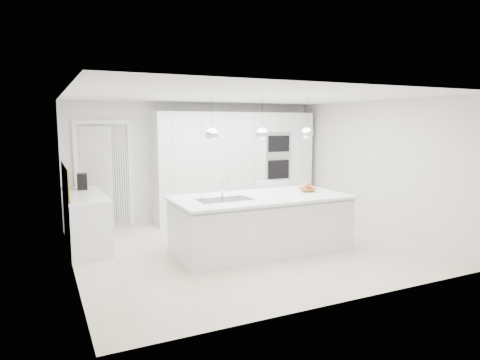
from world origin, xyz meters
name	(u,v)px	position (x,y,z in m)	size (l,w,h in m)	color
floor	(248,247)	(0.00, 0.00, 0.00)	(5.50, 5.50, 0.00)	beige
wall_back	(197,161)	(0.00, 2.50, 1.25)	(5.50, 5.50, 0.00)	silver
wall_left	(69,183)	(-2.75, 0.00, 1.25)	(5.00, 5.00, 0.00)	silver
ceiling	(248,96)	(0.00, 0.00, 2.50)	(5.50, 5.50, 0.00)	white
tall_cabinets	(236,165)	(0.80, 2.20, 1.15)	(3.60, 0.60, 2.30)	white
oven_stack	(278,156)	(1.70, 1.89, 1.35)	(0.62, 0.04, 1.05)	#A5A5A8
doorway_frame	(104,176)	(-1.95, 2.47, 1.02)	(1.11, 0.08, 2.13)	white
hallway_door	(91,178)	(-2.20, 2.42, 1.00)	(0.82, 0.04, 2.00)	white
radiator	(121,184)	(-1.63, 2.46, 0.85)	(0.32, 0.04, 1.40)	white
left_base_cabinets	(86,221)	(-2.45, 1.20, 0.43)	(0.60, 1.80, 0.86)	white
left_worktop	(84,195)	(-2.45, 1.20, 0.88)	(0.62, 1.82, 0.04)	white
oak_backsplash	(65,180)	(-2.74, 1.20, 1.15)	(0.02, 1.80, 0.50)	olive
island_base	(261,225)	(0.10, -0.30, 0.43)	(2.80, 1.20, 0.86)	white
island_worktop	(260,197)	(0.10, -0.25, 0.88)	(2.84, 1.40, 0.04)	white
island_sink	(225,205)	(-0.55, -0.30, 0.82)	(0.84, 0.44, 0.18)	#3F3F42
island_tap	(222,188)	(-0.50, -0.10, 1.05)	(0.02, 0.02, 0.30)	white
pendant_left	(212,135)	(-0.75, -0.30, 1.90)	(0.20, 0.20, 0.20)	white
pendant_mid	(262,134)	(0.10, -0.30, 1.90)	(0.20, 0.20, 0.20)	white
pendant_right	(307,133)	(0.95, -0.30, 1.90)	(0.20, 0.20, 0.20)	white
fruit_bowl	(307,190)	(1.04, -0.21, 0.94)	(0.29, 0.29, 0.07)	olive
espresso_machine	(82,181)	(-2.43, 1.74, 1.04)	(0.17, 0.26, 0.28)	black
bar_stool_left	(268,208)	(0.70, 0.56, 0.50)	(0.33, 0.46, 1.00)	white
bar_stool_right	(283,207)	(1.03, 0.58, 0.48)	(0.32, 0.44, 0.97)	white
apple_a	(310,188)	(1.06, -0.26, 0.97)	(0.08, 0.08, 0.08)	#AE1811
apple_b	(308,187)	(1.07, -0.19, 0.97)	(0.09, 0.09, 0.09)	#AE1811
apple_c	(310,188)	(1.10, -0.20, 0.96)	(0.07, 0.07, 0.07)	#AE1811
banana_bunch	(307,185)	(1.06, -0.18, 1.01)	(0.19, 0.19, 0.03)	yellow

